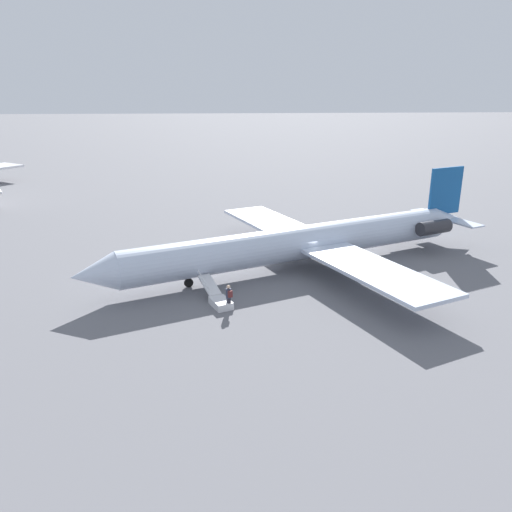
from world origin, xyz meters
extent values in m
plane|color=slate|center=(0.00, 0.00, 0.00)|extent=(600.00, 600.00, 0.00)
cylinder|color=silver|center=(0.00, 0.00, 2.11)|extent=(28.20, 13.40, 2.72)
cone|color=silver|center=(14.98, 5.99, 2.11)|extent=(3.77, 3.59, 2.67)
cone|color=silver|center=(-15.24, -6.09, 2.11)|extent=(4.28, 3.79, 2.67)
cube|color=#145193|center=(-14.58, -5.83, 4.97)|extent=(3.62, 1.62, 4.36)
cube|color=silver|center=(-14.93, -5.97, 2.38)|extent=(4.35, 7.68, 0.14)
cube|color=silver|center=(-4.15, 6.43, 1.91)|extent=(8.61, 13.04, 0.27)
cube|color=silver|center=(1.43, -7.52, 1.91)|extent=(8.61, 13.04, 0.27)
cylinder|color=#2D2D33|center=(-12.48, -2.93, 2.31)|extent=(3.49, 2.35, 1.23)
cylinder|color=#2D2D33|center=(-11.06, -6.49, 2.31)|extent=(3.49, 2.35, 1.23)
cylinder|color=black|center=(8.84, 3.53, 0.34)|extent=(0.69, 0.41, 0.67)
cylinder|color=#2D2D33|center=(8.84, 3.53, 0.78)|extent=(0.12, 0.12, 0.21)
cylinder|color=black|center=(-3.17, 0.05, 0.34)|extent=(0.69, 0.41, 0.67)
cylinder|color=#2D2D33|center=(-3.17, 0.05, 0.78)|extent=(0.12, 0.12, 0.21)
cylinder|color=black|center=(-2.26, -2.22, 0.34)|extent=(0.69, 0.41, 0.67)
cylinder|color=#2D2D33|center=(-2.26, -2.22, 0.78)|extent=(0.12, 0.12, 0.21)
cube|color=silver|center=(6.56, 7.27, 0.25)|extent=(1.69, 2.08, 0.50)
cube|color=silver|center=(7.30, 5.41, 0.86)|extent=(1.67, 2.41, 0.84)
cube|color=silver|center=(7.72, 5.58, 1.36)|extent=(0.88, 2.08, 0.78)
cube|color=#23232D|center=(6.05, 7.79, 0.42)|extent=(0.29, 0.33, 0.85)
cylinder|color=#33384C|center=(6.05, 7.79, 1.18)|extent=(0.36, 0.36, 0.65)
sphere|color=beige|center=(6.05, 7.79, 1.62)|extent=(0.24, 0.24, 0.24)
cube|color=#592323|center=(5.95, 8.04, 1.21)|extent=(0.33, 0.27, 0.44)
camera|label=1|loc=(6.94, 38.01, 13.73)|focal=35.00mm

